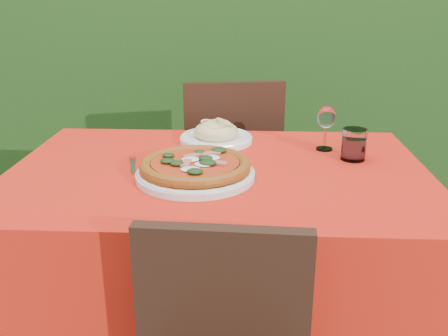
{
  "coord_description": "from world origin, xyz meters",
  "views": [
    {
      "loc": [
        0.09,
        -1.41,
        1.26
      ],
      "look_at": [
        0.02,
        -0.05,
        0.77
      ],
      "focal_mm": 40.0,
      "sensor_mm": 36.0,
      "label": 1
    }
  ],
  "objects_px": {
    "water_glass": "(354,146)",
    "wine_glass": "(326,119)",
    "pizza_plate": "(195,168)",
    "chair_far": "(231,165)",
    "pasta_plate": "(216,135)",
    "fork": "(133,167)"
  },
  "relations": [
    {
      "from": "wine_glass",
      "to": "fork",
      "type": "relative_size",
      "value": 0.88
    },
    {
      "from": "chair_far",
      "to": "pasta_plate",
      "type": "bearing_deg",
      "value": 75.05
    },
    {
      "from": "pasta_plate",
      "to": "water_glass",
      "type": "distance_m",
      "value": 0.48
    },
    {
      "from": "pizza_plate",
      "to": "pasta_plate",
      "type": "bearing_deg",
      "value": 84.27
    },
    {
      "from": "pasta_plate",
      "to": "wine_glass",
      "type": "height_order",
      "value": "wine_glass"
    },
    {
      "from": "pasta_plate",
      "to": "fork",
      "type": "distance_m",
      "value": 0.37
    },
    {
      "from": "pizza_plate",
      "to": "pasta_plate",
      "type": "xyz_separation_m",
      "value": [
        0.04,
        0.36,
        -0.0
      ]
    },
    {
      "from": "chair_far",
      "to": "water_glass",
      "type": "bearing_deg",
      "value": 116.46
    },
    {
      "from": "chair_far",
      "to": "pizza_plate",
      "type": "xyz_separation_m",
      "value": [
        -0.08,
        -0.76,
        0.26
      ]
    },
    {
      "from": "fork",
      "to": "water_glass",
      "type": "bearing_deg",
      "value": -4.37
    },
    {
      "from": "chair_far",
      "to": "water_glass",
      "type": "xyz_separation_m",
      "value": [
        0.41,
        -0.57,
        0.27
      ]
    },
    {
      "from": "wine_glass",
      "to": "fork",
      "type": "height_order",
      "value": "wine_glass"
    },
    {
      "from": "water_glass",
      "to": "wine_glass",
      "type": "xyz_separation_m",
      "value": [
        -0.08,
        0.1,
        0.06
      ]
    },
    {
      "from": "pizza_plate",
      "to": "water_glass",
      "type": "xyz_separation_m",
      "value": [
        0.48,
        0.19,
        0.02
      ]
    },
    {
      "from": "chair_far",
      "to": "wine_glass",
      "type": "xyz_separation_m",
      "value": [
        0.33,
        -0.47,
        0.33
      ]
    },
    {
      "from": "wine_glass",
      "to": "fork",
      "type": "bearing_deg",
      "value": -160.93
    },
    {
      "from": "water_glass",
      "to": "wine_glass",
      "type": "bearing_deg",
      "value": 126.54
    },
    {
      "from": "pasta_plate",
      "to": "chair_far",
      "type": "bearing_deg",
      "value": 84.15
    },
    {
      "from": "pizza_plate",
      "to": "pasta_plate",
      "type": "relative_size",
      "value": 1.49
    },
    {
      "from": "chair_far",
      "to": "fork",
      "type": "bearing_deg",
      "value": 58.69
    },
    {
      "from": "water_glass",
      "to": "fork",
      "type": "relative_size",
      "value": 0.58
    },
    {
      "from": "pizza_plate",
      "to": "water_glass",
      "type": "bearing_deg",
      "value": 21.26
    }
  ]
}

